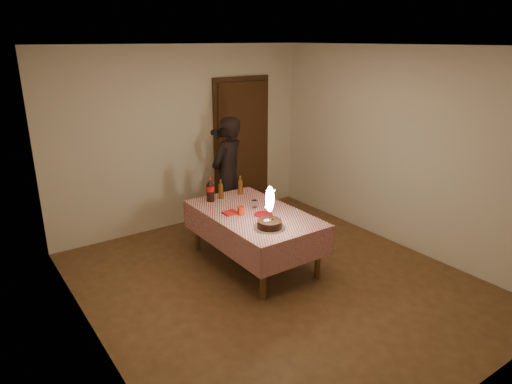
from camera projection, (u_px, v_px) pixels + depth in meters
ground at (276, 282)px, 5.26m from camera, size 4.00×4.50×0.01m
room_shell at (277, 140)px, 4.81m from camera, size 4.04×4.54×2.62m
dining_table at (254, 219)px, 5.52m from camera, size 1.02×1.72×0.68m
birthday_cake at (270, 218)px, 5.01m from camera, size 0.34×0.34×0.48m
red_plate at (263, 214)px, 5.42m from camera, size 0.22×0.22×0.01m
red_cup at (241, 211)px, 5.40m from camera, size 0.08×0.08×0.10m
clear_cup at (255, 204)px, 5.65m from camera, size 0.07×0.07×0.09m
napkin_stack at (230, 213)px, 5.44m from camera, size 0.15×0.15×0.02m
cola_bottle at (210, 190)px, 5.82m from camera, size 0.10×0.10×0.32m
amber_bottle_left at (221, 190)px, 5.93m from camera, size 0.06×0.06×0.25m
amber_bottle_right at (240, 186)px, 6.10m from camera, size 0.06×0.06×0.25m
photographer at (228, 175)px, 6.43m from camera, size 0.72×0.61×1.66m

